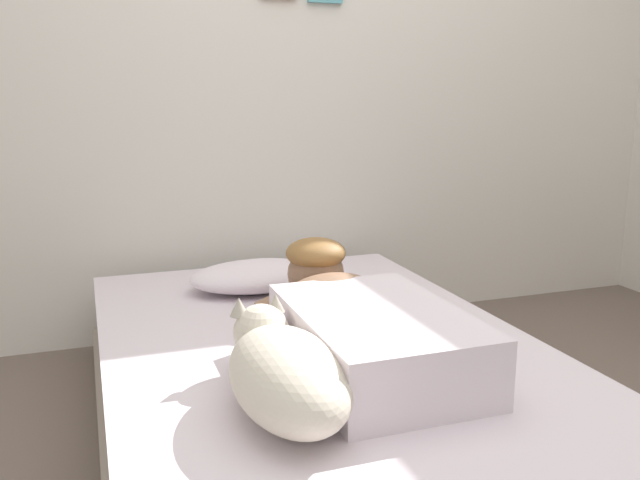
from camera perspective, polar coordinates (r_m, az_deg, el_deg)
back_wall at (r=3.13m, az=-1.81°, el=15.48°), size 3.83×0.12×2.50m
bed at (r=2.10m, az=0.29°, el=-13.32°), size 1.31×2.10×0.34m
pillow at (r=2.58m, az=-5.34°, el=-3.05°), size 0.52×0.32×0.11m
person_lying at (r=1.93m, az=3.17°, el=-6.79°), size 0.43×0.92×0.27m
dog at (r=1.60m, az=-3.05°, el=-11.06°), size 0.26×0.57×0.21m
coffee_cup at (r=2.41m, az=-1.28°, el=-4.56°), size 0.12×0.09×0.07m
cell_phone at (r=2.14m, az=-2.92°, el=-7.67°), size 0.07×0.14×0.01m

